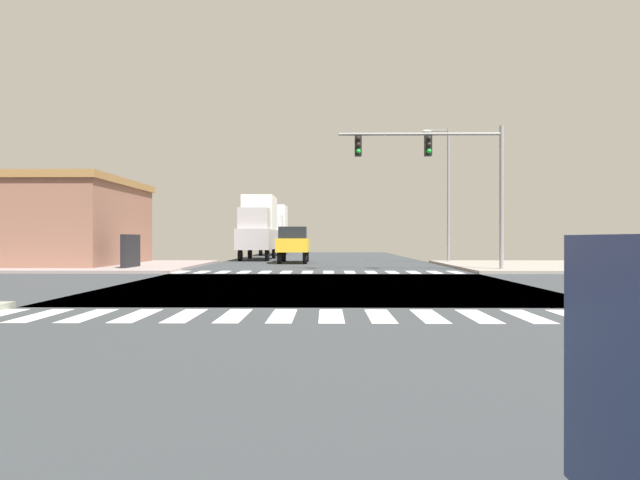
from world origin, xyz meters
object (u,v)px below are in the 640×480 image
Objects in this scene: box_truck_middle_2 at (274,229)px; traffic_signal_mast at (439,163)px; bank_building at (16,223)px; street_lamp at (445,184)px; pickup_leading_2 at (294,243)px; box_truck_farside_1 at (258,226)px.

traffic_signal_mast is at bearing 111.45° from box_truck_middle_2.
traffic_signal_mast is at bearing -11.65° from bank_building.
box_truck_middle_2 is at bearing 111.45° from traffic_signal_mast.
street_lamp reaches higher than pickup_leading_2.
traffic_signal_mast is 0.54× the size of bank_building.
pickup_leading_2 is at bearing 118.70° from box_truck_farside_1.
street_lamp is 1.20× the size of box_truck_farside_1.
pickup_leading_2 is (3.00, -5.48, -1.27)m from box_truck_farside_1.
street_lamp is at bearing 8.90° from bank_building.
bank_building is at bearing 168.35° from traffic_signal_mast.
box_truck_middle_2 is at bearing -90.00° from box_truck_farside_1.
pickup_leading_2 is at bearing 16.54° from bank_building.
pickup_leading_2 is (-7.56, 9.45, -3.94)m from traffic_signal_mast.
street_lamp is 14.38m from box_truck_farside_1.
pickup_leading_2 is 0.71× the size of box_truck_middle_2.
traffic_signal_mast is 1.10× the size of box_truck_middle_2.
traffic_signal_mast is at bearing 128.68° from pickup_leading_2.
traffic_signal_mast is 18.48m from box_truck_farside_1.
box_truck_middle_2 reaches higher than pickup_leading_2.
box_truck_farside_1 is (12.68, 10.14, 0.06)m from bank_building.
box_truck_farside_1 and box_truck_middle_2 have the same top height.
street_lamp is 25.86m from bank_building.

